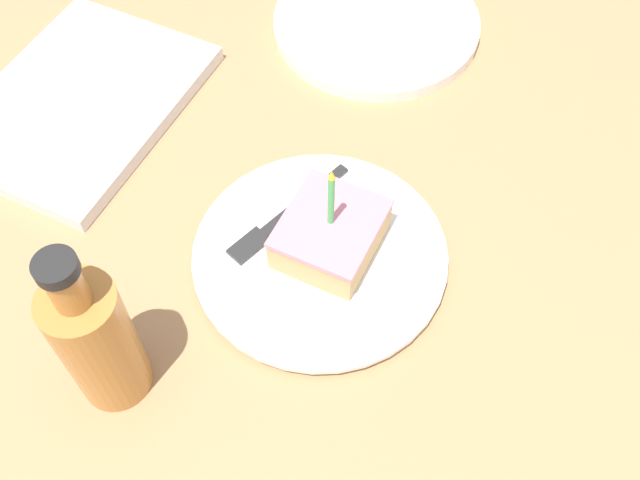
# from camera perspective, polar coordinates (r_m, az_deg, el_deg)

# --- Properties ---
(ground_plane) EXTENTS (2.40, 2.40, 0.04)m
(ground_plane) POSITION_cam_1_polar(r_m,az_deg,el_deg) (0.83, -0.01, -3.24)
(ground_plane) COLOR #9E754C
(ground_plane) RESTS_ON ground
(plate) EXTENTS (0.28, 0.28, 0.02)m
(plate) POSITION_cam_1_polar(r_m,az_deg,el_deg) (0.81, 0.00, -1.22)
(plate) COLOR white
(plate) RESTS_ON ground_plane
(cake_slice) EXTENTS (0.11, 0.10, 0.13)m
(cake_slice) POSITION_cam_1_polar(r_m,az_deg,el_deg) (0.79, 0.96, 0.43)
(cake_slice) COLOR tan
(cake_slice) RESTS_ON plate
(fork) EXTENTS (0.17, 0.07, 0.00)m
(fork) POSITION_cam_1_polar(r_m,az_deg,el_deg) (0.82, -2.87, 1.68)
(fork) COLOR #262626
(fork) RESTS_ON plate
(bottle) EXTENTS (0.07, 0.07, 0.22)m
(bottle) POSITION_cam_1_polar(r_m,az_deg,el_deg) (0.70, -16.67, -7.29)
(bottle) COLOR #B27233
(bottle) RESTS_ON ground_plane
(side_plate) EXTENTS (0.28, 0.28, 0.02)m
(side_plate) POSITION_cam_1_polar(r_m,az_deg,el_deg) (1.06, 4.32, 16.12)
(side_plate) COLOR white
(side_plate) RESTS_ON ground_plane
(marble_board) EXTENTS (0.31, 0.23, 0.02)m
(marble_board) POSITION_cam_1_polar(r_m,az_deg,el_deg) (1.00, -17.77, 9.93)
(marble_board) COLOR silver
(marble_board) RESTS_ON ground_plane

